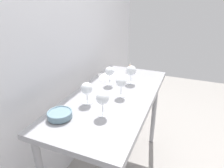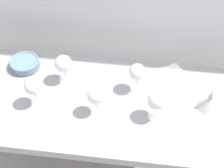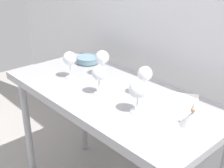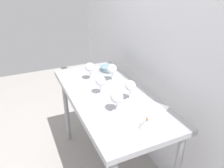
{
  "view_description": "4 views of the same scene",
  "coord_description": "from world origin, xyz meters",
  "px_view_note": "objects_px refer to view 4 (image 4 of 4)",
  "views": [
    {
      "loc": [
        -1.35,
        -0.55,
        1.63
      ],
      "look_at": [
        0.06,
        0.03,
        0.96
      ],
      "focal_mm": 31.48,
      "sensor_mm": 36.0,
      "label": 1
    },
    {
      "loc": [
        0.19,
        -1.05,
        2.18
      ],
      "look_at": [
        0.05,
        0.05,
        0.98
      ],
      "focal_mm": 51.48,
      "sensor_mm": 36.0,
      "label": 2
    },
    {
      "loc": [
        1.17,
        -1.05,
        1.64
      ],
      "look_at": [
        0.03,
        -0.02,
        0.95
      ],
      "focal_mm": 47.31,
      "sensor_mm": 36.0,
      "label": 3
    },
    {
      "loc": [
        1.51,
        -0.67,
        1.8
      ],
      "look_at": [
        -0.01,
        0.03,
        0.98
      ],
      "focal_mm": 35.23,
      "sensor_mm": 36.0,
      "label": 4
    }
  ],
  "objects_px": {
    "wine_glass_near_center": "(101,82)",
    "decanter_funnel": "(147,124)",
    "tasting_bowl": "(108,68)",
    "wine_glass_far_right": "(130,86)",
    "tasting_sheet_upper": "(151,111)",
    "wine_glass_near_left": "(90,68)",
    "wine_glass_far_left": "(112,69)",
    "wine_glass_near_right": "(117,98)"
  },
  "relations": [
    {
      "from": "tasting_bowl",
      "to": "decanter_funnel",
      "type": "xyz_separation_m",
      "value": [
        1.01,
        -0.17,
        0.01
      ]
    },
    {
      "from": "tasting_sheet_upper",
      "to": "decanter_funnel",
      "type": "distance_m",
      "value": 0.22
    },
    {
      "from": "wine_glass_far_left",
      "to": "tasting_sheet_upper",
      "type": "distance_m",
      "value": 0.6
    },
    {
      "from": "wine_glass_far_right",
      "to": "decanter_funnel",
      "type": "height_order",
      "value": "wine_glass_far_right"
    },
    {
      "from": "wine_glass_near_left",
      "to": "tasting_bowl",
      "type": "distance_m",
      "value": 0.3
    },
    {
      "from": "wine_glass_far_right",
      "to": "tasting_sheet_upper",
      "type": "xyz_separation_m",
      "value": [
        0.2,
        0.06,
        -0.12
      ]
    },
    {
      "from": "wine_glass_far_right",
      "to": "wine_glass_near_center",
      "type": "relative_size",
      "value": 1.03
    },
    {
      "from": "wine_glass_near_center",
      "to": "decanter_funnel",
      "type": "bearing_deg",
      "value": 10.03
    },
    {
      "from": "wine_glass_near_left",
      "to": "tasting_sheet_upper",
      "type": "bearing_deg",
      "value": 17.81
    },
    {
      "from": "wine_glass_near_center",
      "to": "wine_glass_far_right",
      "type": "bearing_deg",
      "value": 43.99
    },
    {
      "from": "wine_glass_near_left",
      "to": "tasting_bowl",
      "type": "relative_size",
      "value": 1.05
    },
    {
      "from": "wine_glass_near_right",
      "to": "wine_glass_far_left",
      "type": "height_order",
      "value": "wine_glass_near_right"
    },
    {
      "from": "wine_glass_near_left",
      "to": "decanter_funnel",
      "type": "xyz_separation_m",
      "value": [
        0.87,
        0.08,
        -0.09
      ]
    },
    {
      "from": "wine_glass_far_left",
      "to": "decanter_funnel",
      "type": "height_order",
      "value": "wine_glass_far_left"
    },
    {
      "from": "wine_glass_far_right",
      "to": "wine_glass_near_center",
      "type": "height_order",
      "value": "wine_glass_far_right"
    },
    {
      "from": "wine_glass_near_center",
      "to": "tasting_bowl",
      "type": "relative_size",
      "value": 1.01
    },
    {
      "from": "wine_glass_near_right",
      "to": "tasting_bowl",
      "type": "height_order",
      "value": "wine_glass_near_right"
    },
    {
      "from": "wine_glass_near_center",
      "to": "decanter_funnel",
      "type": "relative_size",
      "value": 1.26
    },
    {
      "from": "wine_glass_near_left",
      "to": "tasting_bowl",
      "type": "height_order",
      "value": "wine_glass_near_left"
    },
    {
      "from": "wine_glass_near_center",
      "to": "wine_glass_far_left",
      "type": "bearing_deg",
      "value": 135.75
    },
    {
      "from": "decanter_funnel",
      "to": "wine_glass_far_left",
      "type": "bearing_deg",
      "value": 172.56
    },
    {
      "from": "wine_glass_far_left",
      "to": "wine_glass_near_left",
      "type": "bearing_deg",
      "value": -121.3
    },
    {
      "from": "wine_glass_near_center",
      "to": "tasting_sheet_upper",
      "type": "xyz_separation_m",
      "value": [
        0.39,
        0.24,
        -0.12
      ]
    },
    {
      "from": "tasting_sheet_upper",
      "to": "wine_glass_near_left",
      "type": "bearing_deg",
      "value": 166.07
    },
    {
      "from": "wine_glass_far_right",
      "to": "wine_glass_near_right",
      "type": "relative_size",
      "value": 1.0
    },
    {
      "from": "tasting_sheet_upper",
      "to": "tasting_bowl",
      "type": "distance_m",
      "value": 0.84
    },
    {
      "from": "wine_glass_near_left",
      "to": "decanter_funnel",
      "type": "height_order",
      "value": "wine_glass_near_left"
    },
    {
      "from": "wine_glass_far_right",
      "to": "tasting_bowl",
      "type": "xyz_separation_m",
      "value": [
        -0.63,
        0.09,
        -0.1
      ]
    },
    {
      "from": "wine_glass_far_right",
      "to": "wine_glass_near_left",
      "type": "height_order",
      "value": "wine_glass_near_left"
    },
    {
      "from": "tasting_sheet_upper",
      "to": "wine_glass_far_left",
      "type": "bearing_deg",
      "value": 152.67
    },
    {
      "from": "wine_glass_near_center",
      "to": "tasting_bowl",
      "type": "distance_m",
      "value": 0.53
    },
    {
      "from": "wine_glass_far_right",
      "to": "wine_glass_near_left",
      "type": "bearing_deg",
      "value": -162.12
    },
    {
      "from": "wine_glass_near_right",
      "to": "wine_glass_near_center",
      "type": "distance_m",
      "value": 0.29
    },
    {
      "from": "wine_glass_near_center",
      "to": "wine_glass_near_right",
      "type": "bearing_deg",
      "value": 1.45
    },
    {
      "from": "wine_glass_near_right",
      "to": "wine_glass_near_left",
      "type": "distance_m",
      "value": 0.6
    },
    {
      "from": "wine_glass_near_left",
      "to": "tasting_sheet_upper",
      "type": "relative_size",
      "value": 0.66
    },
    {
      "from": "decanter_funnel",
      "to": "wine_glass_far_right",
      "type": "bearing_deg",
      "value": 167.88
    },
    {
      "from": "tasting_sheet_upper",
      "to": "decanter_funnel",
      "type": "relative_size",
      "value": 1.98
    },
    {
      "from": "wine_glass_far_right",
      "to": "decanter_funnel",
      "type": "bearing_deg",
      "value": -12.12
    },
    {
      "from": "wine_glass_far_right",
      "to": "tasting_sheet_upper",
      "type": "distance_m",
      "value": 0.25
    },
    {
      "from": "wine_glass_near_right",
      "to": "wine_glass_near_left",
      "type": "xyz_separation_m",
      "value": [
        -0.6,
        0.01,
        0.01
      ]
    },
    {
      "from": "tasting_bowl",
      "to": "wine_glass_far_right",
      "type": "bearing_deg",
      "value": -7.96
    }
  ]
}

